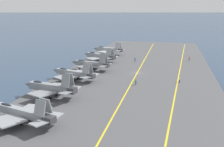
{
  "coord_description": "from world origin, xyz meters",
  "views": [
    {
      "loc": [
        -94.31,
        -11.45,
        22.98
      ],
      "look_at": [
        -13.05,
        6.15,
        2.9
      ],
      "focal_mm": 45.0,
      "sensor_mm": 36.0,
      "label": 1
    }
  ],
  "objects_px": {
    "parked_jet_fourth": "(91,64)",
    "crew_blue_vest": "(135,59)",
    "parked_jet_fifth": "(100,56)",
    "crew_red_vest": "(189,59)",
    "crew_green_vest": "(136,82)",
    "parked_jet_nearest": "(22,112)",
    "parked_jet_third": "(74,73)",
    "parked_jet_second": "(50,87)",
    "parked_jet_sixth": "(108,49)",
    "crew_white_vest": "(180,80)"
  },
  "relations": [
    {
      "from": "crew_blue_vest",
      "to": "crew_green_vest",
      "type": "height_order",
      "value": "crew_green_vest"
    },
    {
      "from": "parked_jet_second",
      "to": "parked_jet_third",
      "type": "bearing_deg",
      "value": 0.45
    },
    {
      "from": "parked_jet_nearest",
      "to": "parked_jet_fourth",
      "type": "relative_size",
      "value": 1.13
    },
    {
      "from": "crew_green_vest",
      "to": "parked_jet_fifth",
      "type": "bearing_deg",
      "value": 30.87
    },
    {
      "from": "parked_jet_nearest",
      "to": "crew_red_vest",
      "type": "height_order",
      "value": "parked_jet_nearest"
    },
    {
      "from": "parked_jet_second",
      "to": "crew_green_vest",
      "type": "height_order",
      "value": "parked_jet_second"
    },
    {
      "from": "parked_jet_nearest",
      "to": "parked_jet_fifth",
      "type": "bearing_deg",
      "value": 1.05
    },
    {
      "from": "parked_jet_third",
      "to": "crew_white_vest",
      "type": "relative_size",
      "value": 9.95
    },
    {
      "from": "crew_green_vest",
      "to": "parked_jet_nearest",
      "type": "bearing_deg",
      "value": 150.1
    },
    {
      "from": "parked_jet_third",
      "to": "crew_green_vest",
      "type": "distance_m",
      "value": 19.79
    },
    {
      "from": "parked_jet_nearest",
      "to": "crew_white_vest",
      "type": "relative_size",
      "value": 10.46
    },
    {
      "from": "parked_jet_third",
      "to": "crew_red_vest",
      "type": "height_order",
      "value": "parked_jet_third"
    },
    {
      "from": "parked_jet_fifth",
      "to": "parked_jet_sixth",
      "type": "relative_size",
      "value": 1.06
    },
    {
      "from": "parked_jet_fifth",
      "to": "crew_red_vest",
      "type": "xyz_separation_m",
      "value": [
        8.64,
        -36.72,
        -1.35
      ]
    },
    {
      "from": "parked_jet_nearest",
      "to": "parked_jet_second",
      "type": "height_order",
      "value": "parked_jet_second"
    },
    {
      "from": "parked_jet_third",
      "to": "parked_jet_fourth",
      "type": "xyz_separation_m",
      "value": [
        14.2,
        -1.39,
        0.27
      ]
    },
    {
      "from": "parked_jet_nearest",
      "to": "parked_jet_third",
      "type": "height_order",
      "value": "parked_jet_third"
    },
    {
      "from": "parked_jet_second",
      "to": "parked_jet_fourth",
      "type": "xyz_separation_m",
      "value": [
        31.71,
        -1.25,
        -0.2
      ]
    },
    {
      "from": "parked_jet_fourth",
      "to": "crew_blue_vest",
      "type": "height_order",
      "value": "parked_jet_fourth"
    },
    {
      "from": "parked_jet_nearest",
      "to": "parked_jet_sixth",
      "type": "distance_m",
      "value": 81.31
    },
    {
      "from": "parked_jet_third",
      "to": "crew_blue_vest",
      "type": "relative_size",
      "value": 9.96
    },
    {
      "from": "parked_jet_nearest",
      "to": "crew_red_vest",
      "type": "distance_m",
      "value": 81.5
    },
    {
      "from": "parked_jet_fifth",
      "to": "parked_jet_nearest",
      "type": "bearing_deg",
      "value": -178.95
    },
    {
      "from": "parked_jet_sixth",
      "to": "crew_red_vest",
      "type": "relative_size",
      "value": 8.71
    },
    {
      "from": "parked_jet_nearest",
      "to": "parked_jet_third",
      "type": "distance_m",
      "value": 33.49
    },
    {
      "from": "crew_white_vest",
      "to": "crew_red_vest",
      "type": "xyz_separation_m",
      "value": [
        35.99,
        -4.56,
        0.05
      ]
    },
    {
      "from": "parked_jet_sixth",
      "to": "crew_green_vest",
      "type": "distance_m",
      "value": 53.11
    },
    {
      "from": "crew_white_vest",
      "to": "crew_green_vest",
      "type": "xyz_separation_m",
      "value": [
        -5.38,
        12.6,
        0.02
      ]
    },
    {
      "from": "parked_jet_sixth",
      "to": "crew_red_vest",
      "type": "xyz_separation_m",
      "value": [
        -7.97,
        -36.76,
        -1.56
      ]
    },
    {
      "from": "parked_jet_nearest",
      "to": "crew_white_vest",
      "type": "height_order",
      "value": "parked_jet_nearest"
    },
    {
      "from": "parked_jet_sixth",
      "to": "crew_green_vest",
      "type": "xyz_separation_m",
      "value": [
        -49.33,
        -19.61,
        -1.59
      ]
    },
    {
      "from": "parked_jet_sixth",
      "to": "parked_jet_nearest",
      "type": "bearing_deg",
      "value": -179.14
    },
    {
      "from": "parked_jet_third",
      "to": "crew_green_vest",
      "type": "bearing_deg",
      "value": -94.33
    },
    {
      "from": "parked_jet_fourth",
      "to": "crew_white_vest",
      "type": "height_order",
      "value": "parked_jet_fourth"
    },
    {
      "from": "parked_jet_second",
      "to": "parked_jet_third",
      "type": "height_order",
      "value": "parked_jet_second"
    },
    {
      "from": "parked_jet_second",
      "to": "crew_white_vest",
      "type": "relative_size",
      "value": 9.34
    },
    {
      "from": "parked_jet_fifth",
      "to": "parked_jet_sixth",
      "type": "height_order",
      "value": "parked_jet_sixth"
    },
    {
      "from": "parked_jet_nearest",
      "to": "parked_jet_fourth",
      "type": "height_order",
      "value": "parked_jet_fourth"
    },
    {
      "from": "parked_jet_second",
      "to": "parked_jet_third",
      "type": "relative_size",
      "value": 0.94
    },
    {
      "from": "parked_jet_second",
      "to": "crew_green_vest",
      "type": "bearing_deg",
      "value": -50.67
    },
    {
      "from": "parked_jet_fourth",
      "to": "crew_green_vest",
      "type": "xyz_separation_m",
      "value": [
        -15.69,
        -18.3,
        -1.53
      ]
    },
    {
      "from": "crew_blue_vest",
      "to": "crew_green_vest",
      "type": "bearing_deg",
      "value": -171.96
    },
    {
      "from": "parked_jet_third",
      "to": "parked_jet_sixth",
      "type": "relative_size",
      "value": 1.08
    },
    {
      "from": "parked_jet_sixth",
      "to": "crew_blue_vest",
      "type": "relative_size",
      "value": 9.2
    },
    {
      "from": "parked_jet_sixth",
      "to": "crew_white_vest",
      "type": "distance_m",
      "value": 54.52
    },
    {
      "from": "parked_jet_second",
      "to": "crew_white_vest",
      "type": "xyz_separation_m",
      "value": [
        21.4,
        -32.15,
        -1.75
      ]
    },
    {
      "from": "parked_jet_fifth",
      "to": "crew_blue_vest",
      "type": "bearing_deg",
      "value": -79.72
    },
    {
      "from": "parked_jet_fourth",
      "to": "parked_jet_fifth",
      "type": "distance_m",
      "value": 17.08
    },
    {
      "from": "crew_white_vest",
      "to": "crew_red_vest",
      "type": "relative_size",
      "value": 0.95
    },
    {
      "from": "parked_jet_second",
      "to": "parked_jet_fourth",
      "type": "relative_size",
      "value": 1.01
    }
  ]
}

